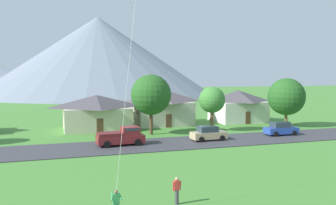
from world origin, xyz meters
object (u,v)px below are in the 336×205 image
Objects in this scene: watcher_person at (177,190)px; tree_near_left at (151,95)px; house_leftmost at (97,112)px; house_left_center at (238,105)px; parked_car_tan_west_end at (208,134)px; tree_left_of_center at (286,97)px; pickup_truck_maroon_west_side at (122,136)px; parked_car_blue_mid_west at (281,129)px; tree_center at (212,100)px; house_rightmost at (162,106)px.

tree_near_left is at bearing 78.42° from watcher_person.
house_leftmost is at bearing 133.65° from tree_near_left.
parked_car_tan_west_end is at bearing -129.14° from house_left_center.
tree_left_of_center is 27.34m from pickup_truck_maroon_west_side.
house_leftmost reaches higher than parked_car_blue_mid_west.
parked_car_tan_west_end is at bearing -48.48° from house_leftmost.
house_leftmost is at bearing 131.52° from parked_car_tan_west_end.
house_leftmost reaches higher than watcher_person.
tree_left_of_center is at bearing 23.68° from parked_car_tan_west_end.
tree_center is 7.97m from parked_car_tan_west_end.
tree_center is 1.46× the size of parked_car_blue_mid_west.
watcher_person is at bearing -137.50° from parked_car_blue_mid_west.
tree_left_of_center is at bearing 1.33° from tree_near_left.
watcher_person is (1.17, -31.73, -1.70)m from house_leftmost.
house_leftmost is at bearing -168.36° from house_rightmost.
house_left_center is at bearing 33.01° from pickup_truck_maroon_west_side.
tree_center is 1.46× the size of parked_car_tan_west_end.
pickup_truck_maroon_west_side is at bearing 178.85° from parked_car_tan_west_end.
watcher_person is at bearing -87.88° from house_leftmost.
tree_near_left is at bearing -178.67° from tree_left_of_center.
tree_left_of_center reaches higher than parked_car_blue_mid_west.
tree_left_of_center reaches higher than parked_car_tan_west_end.
tree_center is 3.72× the size of watcher_person.
tree_left_of_center reaches higher than tree_center.
parked_car_tan_west_end is 2.54× the size of watcher_person.
tree_center reaches higher than house_leftmost.
house_left_center is (23.57, 1.60, 0.16)m from house_leftmost.
pickup_truck_maroon_west_side reaches higher than parked_car_blue_mid_west.
parked_car_tan_west_end is (-15.91, -6.98, -3.68)m from tree_left_of_center.
house_rightmost is 9.97m from tree_near_left.
tree_left_of_center is 1.72× the size of parked_car_blue_mid_west.
house_left_center reaches higher than parked_car_tan_west_end.
house_left_center is 40.20m from watcher_person.
house_left_center is at bearing 44.28° from tree_center.
tree_near_left reaches higher than tree_left_of_center.
house_leftmost is 23.63m from house_left_center.
parked_car_blue_mid_west is 2.55× the size of watcher_person.
house_left_center is 1.63× the size of pickup_truck_maroon_west_side.
watcher_person is at bearing -123.90° from house_left_center.
tree_center reaches higher than watcher_person.
house_left_center reaches higher than parked_car_blue_mid_west.
house_leftmost is 16.53m from tree_center.
tree_left_of_center is 1.18× the size of tree_center.
watcher_person is at bearing -119.26° from parked_car_tan_west_end.
tree_left_of_center is (27.51, -6.13, 1.98)m from house_leftmost.
house_left_center is 8.86m from tree_left_of_center.
tree_near_left is at bearing 178.85° from tree_center.
watcher_person is (-26.34, -25.60, -3.67)m from tree_left_of_center.
parked_car_tan_west_end reaches higher than watcher_person.
parked_car_tan_west_end is at bearing -177.13° from parked_car_blue_mid_west.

